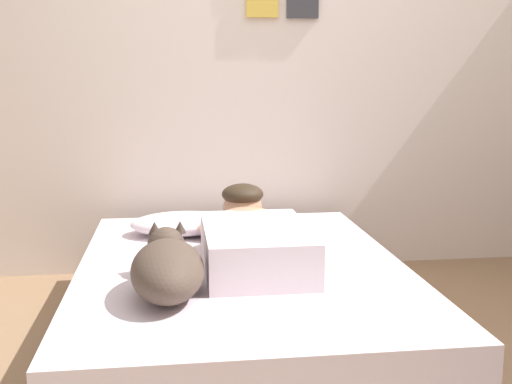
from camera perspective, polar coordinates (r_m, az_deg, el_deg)
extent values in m
plane|color=#8C6B4C|center=(2.52, 7.96, -16.52)|extent=(12.27, 12.27, 0.00)
cube|color=silver|center=(3.75, 2.10, 12.15)|extent=(4.13, 0.10, 2.50)
cube|color=gold|center=(3.69, 0.56, 16.86)|extent=(0.18, 0.02, 0.18)
cube|color=#333338|center=(3.73, 4.23, 16.74)|extent=(0.18, 0.02, 0.18)
cube|color=gray|center=(2.79, -1.29, -11.99)|extent=(1.40, 1.92, 0.14)
cube|color=silver|center=(2.73, -1.31, -8.53)|extent=(1.36, 1.86, 0.21)
ellipsoid|color=silver|center=(3.17, -6.58, -2.84)|extent=(0.52, 0.32, 0.11)
cube|color=silver|center=(2.58, 0.01, -5.06)|extent=(0.42, 0.64, 0.18)
ellipsoid|color=tan|center=(2.90, -0.87, -2.91)|extent=(0.32, 0.20, 0.16)
sphere|color=tan|center=(3.05, -1.22, -1.49)|extent=(0.19, 0.19, 0.19)
ellipsoid|color=#332619|center=(3.04, -1.22, -0.20)|extent=(0.20, 0.20, 0.10)
cylinder|color=tan|center=(3.04, -3.05, -2.91)|extent=(0.23, 0.07, 0.14)
cylinder|color=tan|center=(3.06, 0.70, -2.80)|extent=(0.23, 0.07, 0.14)
ellipsoid|color=#4C3D33|center=(2.28, -7.98, -7.00)|extent=(0.26, 0.48, 0.20)
sphere|color=#4C3D33|center=(2.53, -8.09, -4.82)|extent=(0.15, 0.15, 0.15)
cone|color=#3D3028|center=(2.53, -9.12, -3.19)|extent=(0.05, 0.05, 0.05)
cone|color=#3D3028|center=(2.53, -6.86, -3.14)|extent=(0.05, 0.05, 0.05)
cylinder|color=teal|center=(3.04, 1.11, -3.70)|extent=(0.09, 0.09, 0.07)
torus|color=teal|center=(3.05, 2.17, -3.67)|extent=(0.05, 0.01, 0.05)
cube|color=black|center=(2.37, -0.88, -8.65)|extent=(0.07, 0.14, 0.01)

